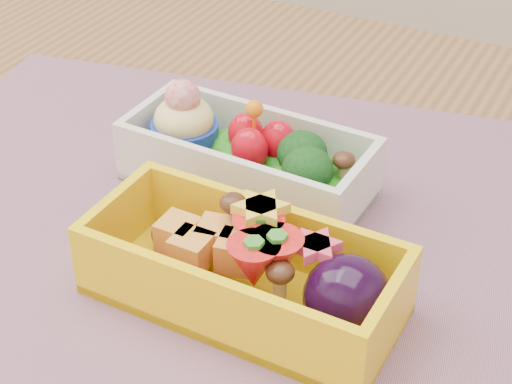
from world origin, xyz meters
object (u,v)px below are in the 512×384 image
at_px(table, 223,362).
at_px(bento_white, 247,158).
at_px(placemat, 243,240).
at_px(bento_yellow, 249,270).

xyz_separation_m(table, bento_white, (-0.02, 0.07, 0.13)).
height_order(table, placemat, placemat).
distance_m(placemat, bento_yellow, 0.07).
bearing_deg(placemat, bento_white, 115.16).
bearing_deg(bento_yellow, bento_white, 119.65).
height_order(placemat, bento_yellow, bento_yellow).
bearing_deg(placemat, table, -107.78).
relative_size(table, placemat, 2.20).
height_order(table, bento_white, bento_white).
xyz_separation_m(bento_white, bento_yellow, (0.06, -0.11, 0.00)).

